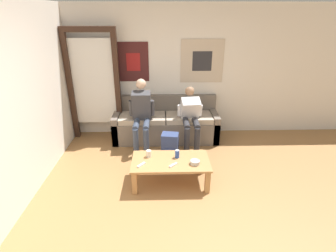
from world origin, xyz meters
TOP-DOWN VIEW (x-y plane):
  - ground_plane at (0.00, 0.00)m, footprint 18.00×18.00m
  - wall_back at (0.00, 2.78)m, footprint 10.00×0.07m
  - door_frame at (-1.51, 2.56)m, footprint 1.00×0.10m
  - couch at (-0.13, 2.43)m, footprint 2.06×0.70m
  - coffee_table at (-0.09, 0.90)m, footprint 1.14×0.62m
  - person_seated_adult at (-0.58, 2.05)m, footprint 0.47×0.82m
  - person_seated_teen at (0.32, 2.07)m, footprint 0.47×0.90m
  - backpack at (-0.07, 1.62)m, footprint 0.31×0.28m
  - ceramic_bowl at (0.26, 0.79)m, footprint 0.14×0.14m
  - pillar_candle at (-0.41, 1.02)m, footprint 0.08×0.08m
  - drink_can_blue at (0.01, 0.98)m, footprint 0.07×0.07m
  - game_controller_near_left at (-0.51, 0.77)m, footprint 0.12×0.13m
  - game_controller_near_right at (-0.05, 0.76)m, footprint 0.13×0.12m

SIDE VIEW (x-z plane):
  - ground_plane at x=0.00m, z-range 0.00..0.00m
  - backpack at x=-0.07m, z-range -0.01..0.45m
  - couch at x=-0.13m, z-range -0.12..0.72m
  - coffee_table at x=-0.09m, z-range 0.13..0.51m
  - game_controller_near_left at x=-0.51m, z-range 0.38..0.41m
  - game_controller_near_right at x=-0.05m, z-range 0.38..0.41m
  - ceramic_bowl at x=0.26m, z-range 0.39..0.45m
  - pillar_candle at x=-0.41m, z-range 0.38..0.50m
  - drink_can_blue at x=0.01m, z-range 0.38..0.51m
  - person_seated_teen at x=0.32m, z-range 0.06..1.16m
  - person_seated_adult at x=-0.58m, z-range 0.06..1.34m
  - door_frame at x=-1.51m, z-range 0.12..2.27m
  - wall_back at x=0.00m, z-range 0.00..2.55m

